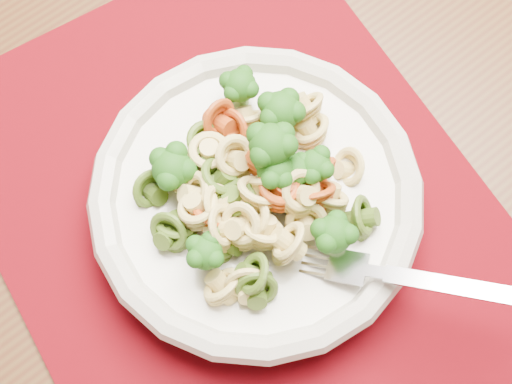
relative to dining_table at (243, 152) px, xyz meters
The scene contains 5 objects.
dining_table is the anchor object (origin of this frame).
placemat 0.13m from the dining_table, 57.19° to the right, with size 0.43×0.34×0.00m, color #5B030A.
pasta_bowl 0.15m from the dining_table, 50.51° to the right, with size 0.23×0.23×0.04m.
pasta_broccoli_heap 0.16m from the dining_table, 50.51° to the right, with size 0.20×0.20×0.06m, color tan, non-canonical shape.
fork 0.21m from the dining_table, 31.46° to the right, with size 0.19×0.02×0.01m, color silver, non-canonical shape.
Camera 1 is at (0.35, -0.84, 1.20)m, focal length 50.00 mm.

